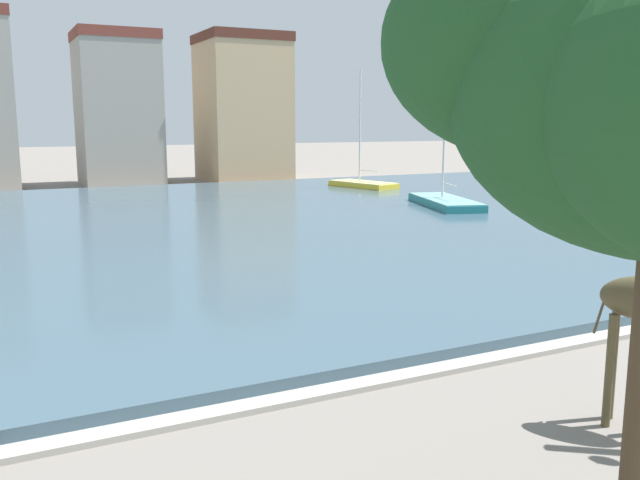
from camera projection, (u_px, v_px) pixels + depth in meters
harbor_water at (119, 231)px, 31.25m from camera, size 88.37×41.13×0.37m
quay_edge_coping at (318, 393)px, 12.91m from camera, size 88.37×0.50×0.12m
sailboat_teal at (441, 204)px, 39.68m from camera, size 4.36×8.15×6.34m
sailboat_yellow at (358, 186)px, 50.63m from camera, size 3.54×6.48×8.90m
townhouse_tall_gabled at (118, 109)px, 55.40m from camera, size 6.37×6.24×12.39m
townhouse_corner_house at (243, 108)px, 59.35m from camera, size 7.10×7.13×12.65m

